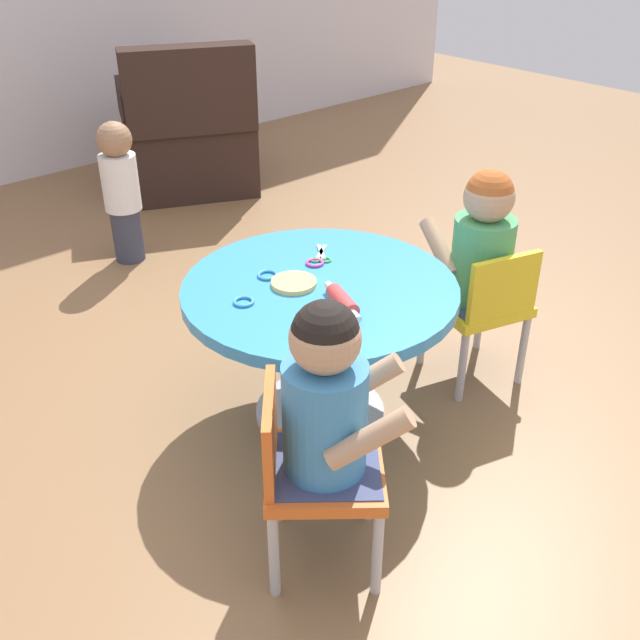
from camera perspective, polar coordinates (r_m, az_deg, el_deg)
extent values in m
plane|color=olive|center=(2.61, 0.00, -7.21)|extent=(10.00, 10.00, 0.00)
cylinder|color=silver|center=(2.60, 0.00, -6.95)|extent=(0.44, 0.44, 0.03)
cylinder|color=silver|center=(2.47, 0.00, -2.93)|extent=(0.12, 0.12, 0.47)
cylinder|color=#338CD1|center=(2.34, 0.00, 2.25)|extent=(0.87, 0.87, 0.04)
cylinder|color=#B7B7BC|center=(1.98, 4.38, -17.26)|extent=(0.03, 0.03, 0.28)
cylinder|color=#B7B7BC|center=(2.16, 3.78, -12.13)|extent=(0.03, 0.03, 0.28)
cylinder|color=#B7B7BC|center=(1.97, -3.53, -17.39)|extent=(0.03, 0.03, 0.28)
cylinder|color=#B7B7BC|center=(2.15, -3.29, -12.23)|extent=(0.03, 0.03, 0.28)
cube|color=orange|center=(1.95, 0.35, -11.41)|extent=(0.42, 0.42, 0.04)
cube|color=orange|center=(1.87, -3.83, -8.53)|extent=(0.19, 0.22, 0.22)
cube|color=#3F4772|center=(1.95, 0.35, -11.37)|extent=(0.38, 0.38, 0.04)
cylinder|color=#3F8CCC|center=(1.84, 0.37, -7.43)|extent=(0.21, 0.21, 0.30)
sphere|color=tan|center=(1.71, 0.39, -1.45)|extent=(0.17, 0.17, 0.17)
sphere|color=black|center=(1.70, 0.39, -1.09)|extent=(0.16, 0.16, 0.16)
cylinder|color=tan|center=(1.74, 3.79, -8.99)|extent=(0.20, 0.18, 0.17)
cylinder|color=tan|center=(1.92, 3.29, -4.79)|extent=(0.20, 0.18, 0.17)
cylinder|color=#B7B7BC|center=(2.96, 12.08, 0.27)|extent=(0.03, 0.03, 0.28)
cylinder|color=#B7B7BC|center=(2.82, 7.80, -0.86)|extent=(0.03, 0.03, 0.28)
cylinder|color=#B7B7BC|center=(2.79, 15.17, -2.18)|extent=(0.03, 0.03, 0.28)
cylinder|color=#B7B7BC|center=(2.65, 10.77, -3.52)|extent=(0.03, 0.03, 0.28)
cube|color=yellow|center=(2.72, 11.80, 1.30)|extent=(0.37, 0.37, 0.04)
cube|color=yellow|center=(2.57, 13.83, 2.43)|extent=(0.27, 0.10, 0.22)
cube|color=#3F4772|center=(2.72, 11.80, 1.33)|extent=(0.33, 0.34, 0.04)
cylinder|color=#4CA566|center=(2.64, 12.19, 4.54)|extent=(0.21, 0.21, 0.30)
sphere|color=tan|center=(2.55, 12.75, 9.10)|extent=(0.17, 0.17, 0.17)
sphere|color=#B25926|center=(2.55, 12.78, 9.37)|extent=(0.16, 0.16, 0.16)
cylinder|color=tan|center=(2.77, 12.89, 6.23)|extent=(0.11, 0.22, 0.17)
cylinder|color=tan|center=(2.64, 9.05, 5.48)|extent=(0.11, 0.22, 0.17)
cube|color=black|center=(4.61, -9.96, 12.52)|extent=(0.93, 0.93, 0.40)
cube|color=black|center=(4.21, -9.91, 16.85)|extent=(0.70, 0.44, 0.45)
cube|color=black|center=(4.57, -6.43, 16.55)|extent=(0.36, 0.59, 0.20)
cube|color=black|center=(4.50, -14.22, 15.63)|extent=(0.36, 0.59, 0.20)
cylinder|color=#33384C|center=(3.72, -14.43, 6.34)|extent=(0.14, 0.14, 0.26)
cylinder|color=white|center=(3.62, -14.96, 10.08)|extent=(0.17, 0.17, 0.26)
sphere|color=#997051|center=(3.56, -15.40, 13.11)|extent=(0.16, 0.16, 0.16)
cylinder|color=#D83F3F|center=(2.19, 1.72, 1.45)|extent=(0.10, 0.15, 0.05)
cylinder|color=white|center=(2.27, 0.80, 2.51)|extent=(0.04, 0.05, 0.02)
cylinder|color=white|center=(2.12, 2.70, 0.31)|extent=(0.04, 0.05, 0.02)
cube|color=silver|center=(2.54, 0.09, 5.19)|extent=(0.07, 0.10, 0.01)
cube|color=silver|center=(2.54, 0.09, 5.19)|extent=(0.10, 0.07, 0.01)
torus|color=green|center=(2.48, 0.46, 4.58)|extent=(0.05, 0.05, 0.01)
torus|color=green|center=(2.48, -0.37, 4.60)|extent=(0.05, 0.05, 0.01)
cylinder|color=#F2CC72|center=(2.33, -2.01, 2.83)|extent=(0.14, 0.14, 0.02)
torus|color=#3F99D8|center=(2.24, -5.83, 1.40)|extent=(0.06, 0.06, 0.01)
torus|color=#D83FA5|center=(2.46, -0.41, 4.37)|extent=(0.06, 0.06, 0.01)
torus|color=#3F99D8|center=(2.39, -4.01, 3.43)|extent=(0.07, 0.07, 0.01)
torus|color=#4CB259|center=(2.17, -0.48, 0.50)|extent=(0.05, 0.05, 0.01)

